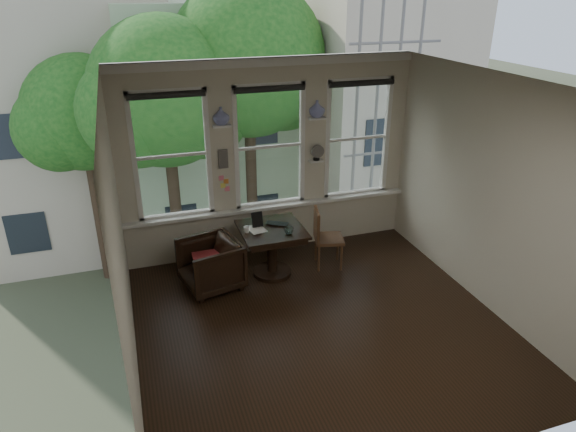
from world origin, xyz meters
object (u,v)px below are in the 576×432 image
object	(u,v)px
table	(272,251)
armchair_left	(211,265)
side_chair_right	(329,238)
mug	(247,230)
laptop	(276,225)

from	to	relation	value
table	armchair_left	bearing A→B (deg)	-175.28
table	side_chair_right	world-z (taller)	side_chair_right
side_chair_right	mug	bearing A→B (deg)	103.74
laptop	mug	bearing A→B (deg)	-140.22
laptop	table	bearing A→B (deg)	-116.11
armchair_left	mug	xyz separation A→B (m)	(0.55, 0.06, 0.44)
armchair_left	mug	size ratio (longest dim) A/B	8.41
laptop	mug	world-z (taller)	mug
armchair_left	laptop	size ratio (longest dim) A/B	2.44
laptop	mug	size ratio (longest dim) A/B	3.45
side_chair_right	laptop	size ratio (longest dim) A/B	2.85
table	armchair_left	world-z (taller)	table
armchair_left	laptop	distance (m)	1.09
armchair_left	side_chair_right	world-z (taller)	side_chair_right
side_chair_right	armchair_left	bearing A→B (deg)	105.65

